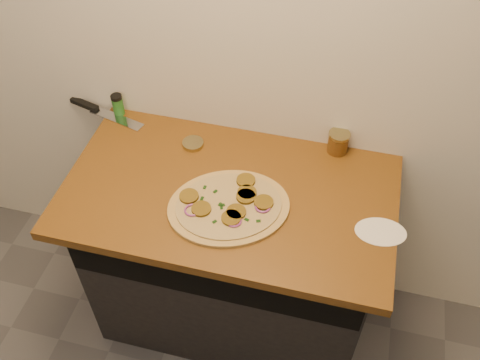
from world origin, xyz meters
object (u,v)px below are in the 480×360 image
(pizza, at_px, (229,206))
(chefs_knife, at_px, (99,111))
(salsa_jar, at_px, (338,142))
(spice_shaker, at_px, (118,105))

(pizza, bearing_deg, chefs_knife, 150.57)
(salsa_jar, bearing_deg, chefs_knife, -179.34)
(pizza, distance_m, salsa_jar, 0.50)
(chefs_knife, relative_size, spice_shaker, 3.84)
(chefs_knife, bearing_deg, spice_shaker, 7.67)
(salsa_jar, distance_m, spice_shaker, 0.90)
(chefs_knife, relative_size, salsa_jar, 4.02)
(chefs_knife, xyz_separation_m, spice_shaker, (0.08, 0.01, 0.04))
(chefs_knife, distance_m, spice_shaker, 0.09)
(chefs_knife, height_order, spice_shaker, spice_shaker)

